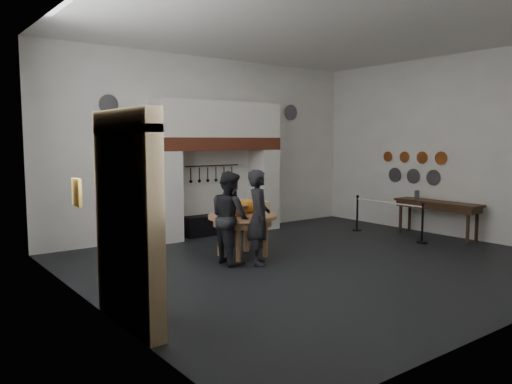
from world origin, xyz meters
TOP-DOWN VIEW (x-y plane):
  - floor at (0.00, 0.00)m, footprint 9.00×8.00m
  - ceiling at (0.00, 0.00)m, footprint 9.00×8.00m
  - wall_back at (0.00, 4.00)m, footprint 9.00×0.02m
  - wall_left at (-4.50, 0.00)m, footprint 0.02×8.00m
  - wall_right at (4.50, 0.00)m, footprint 0.02×8.00m
  - chimney_pier_left at (-1.48, 3.65)m, footprint 0.55×0.70m
  - chimney_pier_right at (1.48, 3.65)m, footprint 0.55×0.70m
  - hearth_brick_band at (0.00, 3.65)m, footprint 3.50×0.72m
  - chimney_hood at (0.00, 3.65)m, footprint 3.50×0.70m
  - iron_range at (0.00, 3.72)m, footprint 1.90×0.45m
  - utensil_rail at (0.00, 3.92)m, footprint 1.60×0.02m
  - door_recess at (-4.47, -1.00)m, footprint 0.04×1.10m
  - door_jamb_near at (-4.38, -1.70)m, footprint 0.22×0.30m
  - door_jamb_far at (-4.38, -0.30)m, footprint 0.22×0.30m
  - door_lintel at (-4.38, -1.00)m, footprint 0.22×1.70m
  - wall_plaque at (-4.45, 0.80)m, footprint 0.05×0.34m
  - work_table at (-0.95, 1.26)m, footprint 1.58×1.58m
  - pumpkin at (-0.75, 1.36)m, footprint 0.36×0.36m
  - cheese_block_big at (-0.45, 1.21)m, footprint 0.22×0.22m
  - cheese_block_small at (-0.47, 1.51)m, footprint 0.18×0.18m
  - wicker_basket at (-1.10, 1.11)m, footprint 0.35×0.35m
  - bread_loaf at (-1.05, 1.61)m, footprint 0.31×0.18m
  - visitor_near at (-1.07, 0.55)m, footprint 0.74×0.81m
  - visitor_far at (-1.47, 0.95)m, footprint 0.75×0.93m
  - side_table at (4.10, 0.02)m, footprint 0.55×2.20m
  - pewter_jug at (4.10, 0.62)m, footprint 0.12×0.12m
  - copper_pan_a at (4.46, 0.20)m, footprint 0.03×0.34m
  - copper_pan_b at (4.46, 0.75)m, footprint 0.03×0.32m
  - copper_pan_c at (4.46, 1.30)m, footprint 0.03×0.30m
  - copper_pan_d at (4.46, 1.85)m, footprint 0.03×0.28m
  - pewter_plate_left at (4.46, 0.40)m, footprint 0.03×0.40m
  - pewter_plate_mid at (4.46, 1.00)m, footprint 0.03×0.40m
  - pewter_plate_right at (4.46, 1.60)m, footprint 0.03×0.40m
  - pewter_plate_back_left at (-2.70, 3.96)m, footprint 0.44×0.03m
  - pewter_plate_back_right at (2.70, 3.96)m, footprint 0.44×0.03m
  - barrier_post_near at (3.20, -0.19)m, footprint 0.05×0.05m
  - barrier_post_far at (3.20, 1.81)m, footprint 0.05×0.05m
  - barrier_rope at (3.20, 0.81)m, footprint 0.04×2.00m

SIDE VIEW (x-z plane):
  - floor at x=0.00m, z-range -0.01..0.01m
  - iron_range at x=0.00m, z-range 0.00..0.50m
  - barrier_post_near at x=3.20m, z-range 0.00..0.90m
  - barrier_post_far at x=3.20m, z-range 0.00..0.90m
  - work_table at x=-0.95m, z-range 0.80..0.88m
  - barrier_rope at x=3.20m, z-range 0.83..0.87m
  - side_table at x=4.10m, z-range 0.84..0.90m
  - visitor_far at x=-1.47m, z-range 0.00..1.81m
  - visitor_near at x=-1.07m, z-range 0.00..1.85m
  - bread_loaf at x=-1.05m, z-range 0.87..1.01m
  - cheese_block_small at x=-0.47m, z-range 0.88..1.07m
  - wicker_basket at x=-1.10m, z-range 0.88..1.09m
  - cheese_block_big at x=-0.45m, z-range 0.88..1.11m
  - pewter_jug at x=4.10m, z-range 0.90..1.12m
  - pumpkin at x=-0.75m, z-range 0.88..1.18m
  - chimney_pier_left at x=-1.48m, z-range 0.00..2.15m
  - chimney_pier_right at x=1.48m, z-range 0.00..2.15m
  - door_recess at x=-4.47m, z-range 0.00..2.50m
  - door_jamb_near at x=-4.38m, z-range 0.00..2.60m
  - door_jamb_far at x=-4.38m, z-range 0.00..2.60m
  - pewter_plate_left at x=4.46m, z-range 1.25..1.65m
  - pewter_plate_mid at x=4.46m, z-range 1.25..1.65m
  - pewter_plate_right at x=4.46m, z-range 1.25..1.65m
  - wall_plaque at x=-4.45m, z-range 1.38..1.82m
  - utensil_rail at x=0.00m, z-range 1.74..1.76m
  - copper_pan_b at x=4.46m, z-range 1.79..2.11m
  - copper_pan_d at x=4.46m, z-range 1.81..2.09m
  - copper_pan_a at x=4.46m, z-range 1.78..2.12m
  - copper_pan_c at x=4.46m, z-range 1.80..2.10m
  - wall_back at x=0.00m, z-range 0.00..4.50m
  - wall_left at x=-4.50m, z-range 0.00..4.50m
  - wall_right at x=4.50m, z-range 0.00..4.50m
  - hearth_brick_band at x=0.00m, z-range 2.15..2.47m
  - door_lintel at x=-4.38m, z-range 2.50..2.80m
  - chimney_hood at x=0.00m, z-range 2.47..3.37m
  - pewter_plate_back_left at x=-2.70m, z-range 2.98..3.42m
  - pewter_plate_back_right at x=2.70m, z-range 2.98..3.42m
  - ceiling at x=0.00m, z-range 4.49..4.51m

